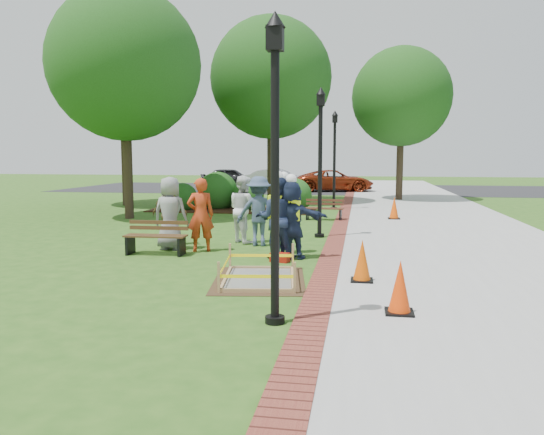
% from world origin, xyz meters
% --- Properties ---
extents(ground, '(100.00, 100.00, 0.00)m').
position_xyz_m(ground, '(0.00, 0.00, 0.00)').
color(ground, '#285116').
rests_on(ground, ground).
extents(sidewalk, '(6.00, 60.00, 0.02)m').
position_xyz_m(sidewalk, '(5.00, 10.00, 0.01)').
color(sidewalk, '#9E9E99').
rests_on(sidewalk, ground).
extents(brick_edging, '(0.50, 60.00, 0.03)m').
position_xyz_m(brick_edging, '(1.75, 10.00, 0.01)').
color(brick_edging, maroon).
rests_on(brick_edging, ground).
extents(mulch_bed, '(7.00, 3.00, 0.05)m').
position_xyz_m(mulch_bed, '(-3.00, 12.00, 0.02)').
color(mulch_bed, '#381E0F').
rests_on(mulch_bed, ground).
extents(parking_lot, '(36.00, 12.00, 0.01)m').
position_xyz_m(parking_lot, '(0.00, 27.00, 0.00)').
color(parking_lot, black).
rests_on(parking_lot, ground).
extents(wet_concrete_pad, '(2.01, 2.52, 0.55)m').
position_xyz_m(wet_concrete_pad, '(0.55, -0.53, 0.23)').
color(wet_concrete_pad, '#47331E').
rests_on(wet_concrete_pad, ground).
extents(bench_near, '(1.48, 0.53, 0.80)m').
position_xyz_m(bench_near, '(-2.39, 1.65, 0.25)').
color(bench_near, '#4F2F1B').
rests_on(bench_near, ground).
extents(bench_far, '(1.42, 0.56, 0.75)m').
position_xyz_m(bench_far, '(1.09, 9.08, 0.24)').
color(bench_far, '#562D1D').
rests_on(bench_far, ground).
extents(cone_front, '(0.42, 0.42, 0.83)m').
position_xyz_m(cone_front, '(3.01, -2.29, 0.40)').
color(cone_front, black).
rests_on(cone_front, ground).
extents(cone_back, '(0.41, 0.41, 0.81)m').
position_xyz_m(cone_back, '(2.46, -0.32, 0.39)').
color(cone_back, black).
rests_on(cone_back, ground).
extents(cone_far, '(0.42, 0.42, 0.84)m').
position_xyz_m(cone_far, '(3.63, 9.70, 0.40)').
color(cone_far, black).
rests_on(cone_far, ground).
extents(toolbox, '(0.45, 0.32, 0.20)m').
position_xyz_m(toolbox, '(0.66, 1.27, 0.10)').
color(toolbox, '#9A160B').
rests_on(toolbox, ground).
extents(lamp_near, '(0.28, 0.28, 4.26)m').
position_xyz_m(lamp_near, '(1.25, -3.00, 2.48)').
color(lamp_near, black).
rests_on(lamp_near, ground).
extents(lamp_mid, '(0.28, 0.28, 4.26)m').
position_xyz_m(lamp_mid, '(1.25, 5.00, 2.48)').
color(lamp_mid, black).
rests_on(lamp_mid, ground).
extents(lamp_far, '(0.28, 0.28, 4.26)m').
position_xyz_m(lamp_far, '(1.25, 13.00, 2.48)').
color(lamp_far, black).
rests_on(lamp_far, ground).
extents(tree_left, '(5.51, 5.51, 8.38)m').
position_xyz_m(tree_left, '(-6.13, 8.38, 5.61)').
color(tree_left, '#3D2D1E').
rests_on(tree_left, ground).
extents(tree_back, '(5.90, 5.90, 9.04)m').
position_xyz_m(tree_back, '(-2.02, 15.86, 6.08)').
color(tree_back, '#3D2D1E').
rests_on(tree_back, ground).
extents(tree_right, '(5.13, 5.13, 7.93)m').
position_xyz_m(tree_right, '(4.40, 18.56, 5.35)').
color(tree_right, '#3D2D1E').
rests_on(tree_right, ground).
extents(tree_far, '(5.97, 5.97, 9.01)m').
position_xyz_m(tree_far, '(-8.55, 13.33, 6.02)').
color(tree_far, '#3D2D1E').
rests_on(tree_far, ground).
extents(shrub_a, '(1.27, 1.27, 1.27)m').
position_xyz_m(shrub_a, '(-5.12, 11.49, 0.00)').
color(shrub_a, '#1D4413').
rests_on(shrub_a, ground).
extents(shrub_b, '(1.76, 1.76, 1.76)m').
position_xyz_m(shrub_b, '(-3.83, 12.44, 0.00)').
color(shrub_b, '#1D4413').
rests_on(shrub_b, ground).
extents(shrub_c, '(1.35, 1.35, 1.35)m').
position_xyz_m(shrub_c, '(-2.37, 12.07, 0.00)').
color(shrub_c, '#1D4413').
rests_on(shrub_c, ground).
extents(shrub_d, '(1.49, 1.49, 1.49)m').
position_xyz_m(shrub_d, '(-0.38, 12.19, 0.00)').
color(shrub_d, '#1D4413').
rests_on(shrub_d, ground).
extents(shrub_e, '(1.02, 1.02, 1.02)m').
position_xyz_m(shrub_e, '(-2.52, 12.98, 0.00)').
color(shrub_e, '#1D4413').
rests_on(shrub_e, ground).
extents(casual_person_a, '(0.61, 0.42, 1.82)m').
position_xyz_m(casual_person_a, '(-2.27, 2.36, 0.91)').
color(casual_person_a, gray).
rests_on(casual_person_a, ground).
extents(casual_person_b, '(0.67, 0.56, 1.81)m').
position_xyz_m(casual_person_b, '(-1.45, 2.25, 0.90)').
color(casual_person_b, '#BE3616').
rests_on(casual_person_b, ground).
extents(casual_person_c, '(0.68, 0.67, 1.81)m').
position_xyz_m(casual_person_c, '(-0.71, 3.73, 0.91)').
color(casual_person_c, white).
rests_on(casual_person_c, ground).
extents(casual_person_d, '(0.56, 0.39, 1.65)m').
position_xyz_m(casual_person_d, '(-2.54, 3.05, 0.83)').
color(casual_person_d, brown).
rests_on(casual_person_d, ground).
extents(casual_person_e, '(0.61, 0.41, 1.81)m').
position_xyz_m(casual_person_e, '(-0.19, 3.29, 0.91)').
color(casual_person_e, '#394964').
rests_on(casual_person_e, ground).
extents(hivis_worker_a, '(0.60, 0.41, 1.94)m').
position_xyz_m(hivis_worker_a, '(0.86, 1.69, 0.96)').
color(hivis_worker_a, '#162539').
rests_on(hivis_worker_a, ground).
extents(hivis_worker_b, '(0.69, 0.62, 1.97)m').
position_xyz_m(hivis_worker_b, '(0.59, 2.33, 0.97)').
color(hivis_worker_b, '#17243C').
rests_on(hivis_worker_b, ground).
extents(hivis_worker_c, '(0.63, 0.44, 2.01)m').
position_xyz_m(hivis_worker_c, '(0.55, 1.67, 0.99)').
color(hivis_worker_c, '#17173B').
rests_on(hivis_worker_c, ground).
extents(parked_car_a, '(3.09, 5.26, 1.61)m').
position_xyz_m(parked_car_a, '(-6.55, 25.90, 0.00)').
color(parked_car_a, '#28282A').
rests_on(parked_car_a, ground).
extents(parked_car_b, '(2.92, 5.11, 1.57)m').
position_xyz_m(parked_car_b, '(-3.10, 24.80, 0.00)').
color(parked_car_b, '#A1A1A6').
rests_on(parked_car_b, ground).
extents(parked_car_c, '(2.86, 4.95, 1.52)m').
position_xyz_m(parked_car_c, '(0.69, 24.61, 0.00)').
color(parked_car_c, maroon).
rests_on(parked_car_c, ground).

